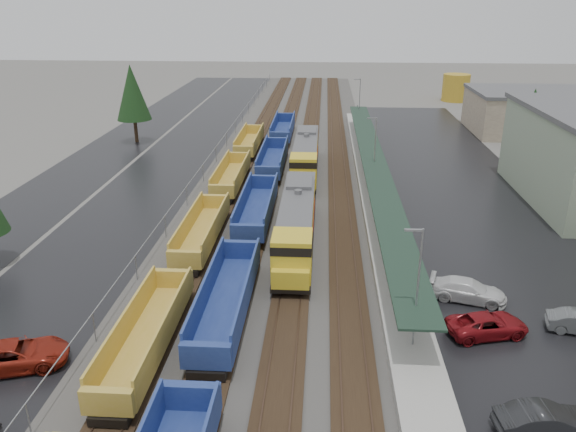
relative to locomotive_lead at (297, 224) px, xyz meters
name	(u,v)px	position (x,y,z in m)	size (l,w,h in m)	color
ballast_strip	(291,164)	(-2.00, 25.79, -2.24)	(20.00, 160.00, 0.08)	#302D2B
trackbed	(291,163)	(-2.00, 25.79, -2.12)	(14.60, 160.00, 0.22)	black
west_parking_lot	(174,162)	(-17.00, 25.79, -2.27)	(10.00, 160.00, 0.02)	black
west_road	(97,160)	(-27.00, 25.79, -2.27)	(9.00, 160.00, 0.02)	black
east_commuter_lot	(461,192)	(17.00, 15.79, -2.27)	(16.00, 100.00, 0.02)	black
station_platform	(373,184)	(7.50, 15.79, -1.55)	(3.00, 80.00, 8.00)	#9E9B93
chainlink_fence	(214,153)	(-11.50, 24.22, -0.67)	(0.08, 160.04, 2.02)	gray
distant_hills	(435,54)	(42.79, 176.47, -2.28)	(301.00, 140.00, 25.20)	#4A5542
tree_west_far	(132,92)	(-25.00, 35.79, 4.85)	(4.84, 4.84, 11.00)	#332316
tree_east	(531,119)	(26.00, 23.79, 4.19)	(4.40, 4.40, 10.00)	#332316
locomotive_lead	(297,224)	(0.00, 0.00, 0.00)	(2.84, 18.73, 4.24)	black
locomotive_trail	(306,157)	(0.00, 21.00, 0.00)	(2.84, 18.73, 4.24)	black
well_string_yellow	(180,274)	(-8.00, -7.17, -1.12)	(2.64, 91.54, 2.34)	gold
well_string_blue	(245,246)	(-4.00, -2.28, -1.05)	(2.85, 98.68, 2.53)	navy
storage_tank	(456,88)	(28.40, 73.96, 0.39)	(5.33, 5.33, 5.33)	#B48F24
parked_car_west_c	(15,355)	(-15.02, -16.94, -1.48)	(5.77, 2.66, 1.60)	maroon
parked_car_east_a	(545,422)	(12.88, -20.41, -1.50)	(4.70, 1.64, 1.55)	black
parked_car_east_b	(487,325)	(12.42, -11.85, -1.58)	(5.01, 2.31, 1.39)	maroon
parked_car_east_c	(468,290)	(12.22, -7.57, -1.53)	(5.17, 2.10, 1.50)	silver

